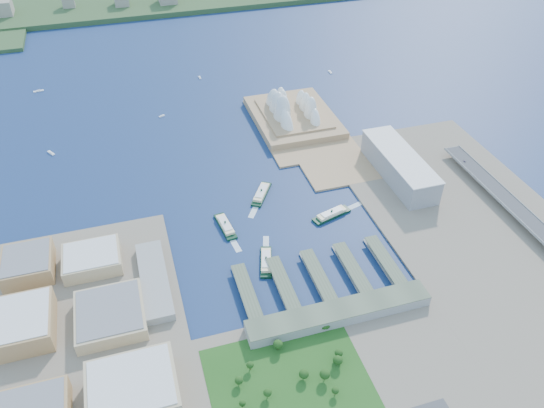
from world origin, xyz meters
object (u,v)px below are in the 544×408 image
object	(u,v)px
ferry_c	(266,260)
ferry_d	(332,213)
toaster_building	(399,166)
ferry_a	(225,224)
ferry_b	(261,192)
opera_house	(294,104)
car_c	(464,161)

from	to	relation	value
ferry_c	ferry_d	size ratio (longest dim) A/B	0.95
toaster_building	ferry_a	world-z (taller)	toaster_building
ferry_c	ferry_b	bearing A→B (deg)	-87.33
ferry_d	opera_house	bearing A→B (deg)	-23.98
ferry_c	car_c	xyz separation A→B (m)	(331.09, 102.61, 10.61)
ferry_a	car_c	world-z (taller)	car_c
opera_house	car_c	xyz separation A→B (m)	(191.00, -210.10, -16.50)
ferry_a	ferry_c	bearing A→B (deg)	-74.62
car_c	toaster_building	bearing A→B (deg)	-5.71
toaster_building	ferry_c	world-z (taller)	toaster_building
ferry_a	ferry_b	bearing A→B (deg)	32.67
ferry_c	toaster_building	bearing A→B (deg)	-137.58
toaster_building	car_c	distance (m)	101.63
ferry_b	ferry_a	bearing A→B (deg)	-108.09
ferry_a	ferry_c	xyz separation A→B (m)	(31.60, -76.98, -0.17)
toaster_building	ferry_b	world-z (taller)	toaster_building
ferry_a	car_c	bearing A→B (deg)	-2.90
ferry_b	car_c	size ratio (longest dim) A/B	12.36
opera_house	ferry_c	size ratio (longest dim) A/B	3.48
ferry_b	ferry_d	bearing A→B (deg)	-10.72
ferry_b	car_c	xyz separation A→B (m)	(299.74, -26.47, 10.29)
toaster_building	ferry_b	xyz separation A→B (m)	(-198.74, 16.37, -15.29)
toaster_building	car_c	xyz separation A→B (m)	(101.00, -10.10, -5.00)
ferry_b	car_c	world-z (taller)	car_c
toaster_building	ferry_b	distance (m)	200.00
ferry_a	ferry_d	xyz separation A→B (m)	(138.31, -18.23, 0.11)
opera_house	ferry_d	bearing A→B (deg)	-97.49
ferry_d	ferry_c	bearing A→B (deg)	102.35
ferry_b	ferry_c	distance (m)	132.83
opera_house	ferry_a	bearing A→B (deg)	-126.07
ferry_a	car_c	size ratio (longest dim) A/B	12.02
opera_house	ferry_b	world-z (taller)	opera_house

